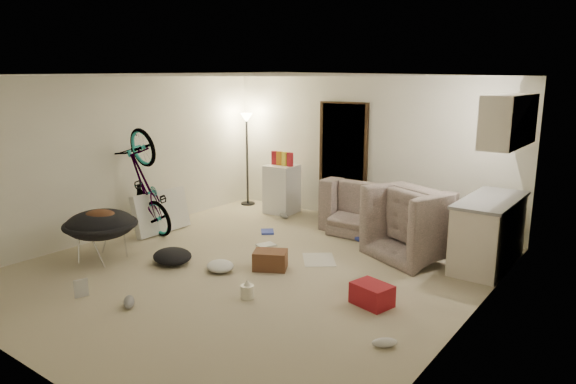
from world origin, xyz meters
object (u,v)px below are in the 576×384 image
Objects in this scene: kitchen_counter at (489,233)px; juicer at (247,291)px; floor_lamp at (247,139)px; drink_case_a at (270,260)px; bicycle at (147,208)px; mini_fridge at (282,189)px; saucer_chair at (101,231)px; tv_box at (161,212)px; sofa at (390,216)px; drink_case_b at (372,294)px; armchair at (425,230)px.

kitchen_counter is 3.37m from juicer.
kitchen_counter is 6.70× the size of juicer.
drink_case_a is (2.58, -2.53, -1.18)m from floor_lamp.
floor_lamp reaches higher than bicycle.
juicer is (0.36, -0.88, -0.03)m from drink_case_a.
mini_fridge reaches higher than kitchen_counter.
drink_case_a is at bearing 28.22° from saucer_chair.
drink_case_a is (2.08, 1.12, -0.30)m from saucer_chair.
tv_box is (0.10, -2.27, -0.97)m from floor_lamp.
tv_box is 3.07m from juicer.
sofa is 5.14× the size of drink_case_b.
sofa is at bearing 52.03° from saucer_chair.
armchair is (0.81, -0.60, 0.05)m from sofa.
bicycle is 7.91× the size of juicer.
tv_box is at bearing 32.75° from sofa.
kitchen_counter is 3.94m from mini_fridge.
floor_lamp is at bearing -4.73° from sofa.
drink_case_b is at bearing -42.79° from mini_fridge.
drink_case_b is (3.68, 0.92, -0.30)m from saucer_chair.
mini_fridge reaches higher than juicer.
saucer_chair is 0.97× the size of tv_box.
bicycle is (-4.73, -1.89, 0.03)m from kitchen_counter.
mini_fridge is 0.87× the size of tv_box.
saucer_chair is at bearing -155.03° from bicycle.
sofa reaches higher than drink_case_b.
tv_box is at bearing -114.73° from mini_fridge.
bicycle is at bearing 48.49° from armchair.
mini_fridge reaches higher than armchair.
mini_fridge is 2.33m from tv_box.
bicycle is 2.99m from juicer.
mini_fridge is (0.93, -0.10, -0.86)m from floor_lamp.
juicer is at bearing 92.30° from armchair.
mini_fridge reaches higher than drink_case_b.
tv_box reaches higher than sofa.
floor_lamp is 1.81× the size of saucer_chair.
floor_lamp is 4.19× the size of drink_case_a.
bicycle is 2.50m from drink_case_a.
kitchen_counter is 5.27m from saucer_chair.
armchair is 1.14× the size of saucer_chair.
saucer_chair is (0.40, -1.10, -0.04)m from bicycle.
floor_lamp is 2.02× the size of mini_fridge.
saucer_chair is at bearing -82.24° from floor_lamp.
armchair is at bearing 39.14° from saucer_chair.
floor_lamp is 0.83× the size of sofa.
bicycle reaches higher than drink_case_b.
floor_lamp is at bearing 13.09° from armchair.
mini_fridge is 4.18m from drink_case_b.
juicer is at bearing -101.85° from bicycle.
sofa is 1.23× the size of bicycle.
juicer is (2.44, 0.23, -0.33)m from saucer_chair.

